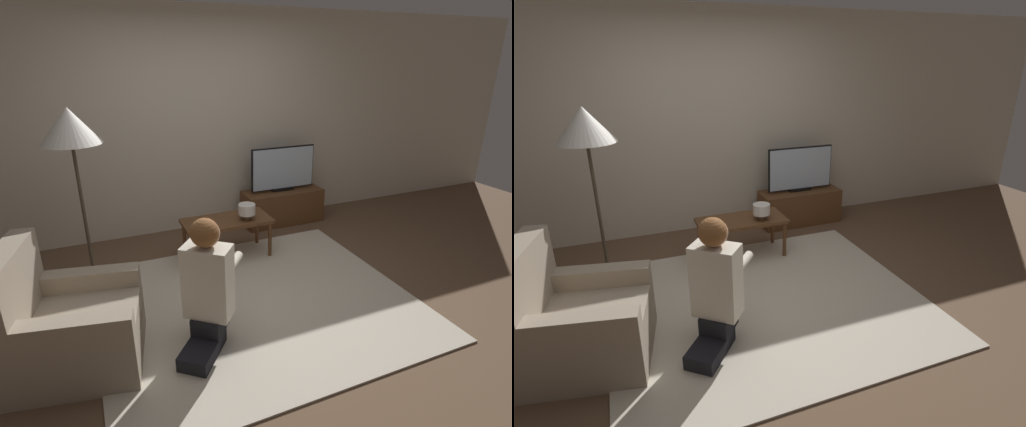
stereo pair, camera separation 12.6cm
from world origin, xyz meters
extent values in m
plane|color=brown|center=(0.00, 0.00, 0.00)|extent=(10.00, 10.00, 0.00)
cube|color=beige|center=(0.00, 1.93, 1.30)|extent=(10.00, 0.06, 2.60)
cube|color=beige|center=(0.00, 0.00, 0.01)|extent=(2.68, 2.32, 0.02)
cube|color=brown|center=(1.05, 1.60, 0.22)|extent=(1.04, 0.40, 0.44)
cube|color=black|center=(1.05, 1.60, 0.46)|extent=(0.29, 0.08, 0.04)
cube|color=black|center=(1.05, 1.61, 0.73)|extent=(0.86, 0.03, 0.54)
cube|color=silver|center=(1.05, 1.60, 0.73)|extent=(0.83, 0.04, 0.51)
cube|color=brown|center=(0.05, 0.93, 0.42)|extent=(0.93, 0.44, 0.04)
cylinder|color=brown|center=(-0.37, 0.75, 0.20)|extent=(0.04, 0.04, 0.41)
cylinder|color=brown|center=(0.47, 0.75, 0.20)|extent=(0.04, 0.04, 0.41)
cylinder|color=brown|center=(-0.37, 1.11, 0.20)|extent=(0.04, 0.04, 0.41)
cylinder|color=brown|center=(0.47, 1.11, 0.20)|extent=(0.04, 0.04, 0.41)
cylinder|color=#4C4233|center=(-1.31, 0.81, 0.01)|extent=(0.28, 0.28, 0.03)
cylinder|color=#4C4233|center=(-1.31, 0.81, 0.83)|extent=(0.03, 0.03, 1.60)
cone|color=silver|center=(-1.31, 0.81, 1.53)|extent=(0.49, 0.49, 0.30)
cube|color=gray|center=(-1.44, -0.19, 0.21)|extent=(0.97, 0.90, 0.43)
cube|color=gray|center=(-1.78, -0.12, 0.67)|extent=(0.30, 0.77, 0.49)
cube|color=gray|center=(-1.50, -0.49, 0.28)|extent=(0.85, 0.30, 0.57)
cube|color=gray|center=(-1.38, 0.11, 0.28)|extent=(0.85, 0.30, 0.57)
cube|color=black|center=(-0.64, -0.48, 0.07)|extent=(0.43, 0.46, 0.11)
cube|color=black|center=(-0.54, -0.36, 0.20)|extent=(0.32, 0.32, 0.14)
cube|color=beige|center=(-0.54, -0.36, 0.54)|extent=(0.39, 0.37, 0.55)
sphere|color=tan|center=(-0.54, -0.36, 0.92)|extent=(0.20, 0.20, 0.20)
sphere|color=brown|center=(-0.55, -0.38, 0.94)|extent=(0.20, 0.20, 0.20)
cube|color=black|center=(-0.31, -0.07, 0.57)|extent=(0.12, 0.11, 0.04)
cylinder|color=beige|center=(-0.31, -0.23, 0.57)|extent=(0.24, 0.28, 0.07)
cylinder|color=beige|center=(-0.46, -0.10, 0.57)|extent=(0.24, 0.28, 0.07)
cylinder|color=#4C3823|center=(0.25, 0.85, 0.47)|extent=(0.10, 0.10, 0.06)
cylinder|color=silver|center=(0.25, 0.85, 0.56)|extent=(0.18, 0.18, 0.11)
camera|label=1|loc=(-1.21, -2.78, 2.04)|focal=28.00mm
camera|label=2|loc=(-1.09, -2.82, 2.04)|focal=28.00mm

